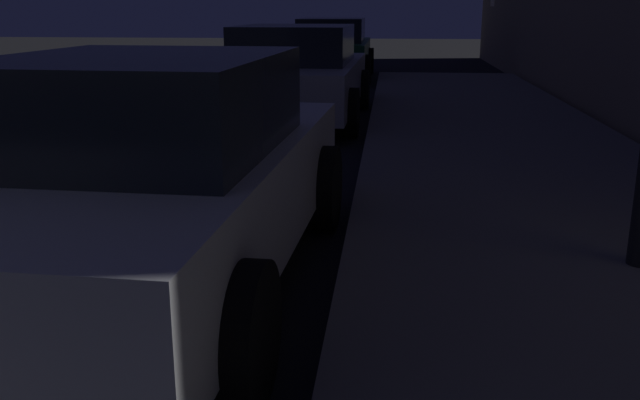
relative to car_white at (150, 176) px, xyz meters
The scene contains 3 objects.
car_white is the anchor object (origin of this frame).
car_silver 6.61m from the car_white, 90.00° to the left, with size 2.14×4.40×1.43m.
car_green 13.19m from the car_white, 89.99° to the left, with size 1.96×4.27×1.43m.
Camera 1 is at (4.29, 0.79, 1.69)m, focal length 38.78 mm.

